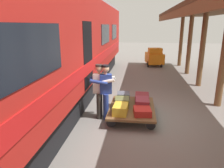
{
  "coord_description": "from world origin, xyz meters",
  "views": [
    {
      "loc": [
        0.42,
        6.37,
        2.84
      ],
      "look_at": [
        1.2,
        0.35,
        1.15
      ],
      "focal_mm": 34.0,
      "sensor_mm": 36.0,
      "label": 1
    }
  ],
  "objects_px": {
    "suitcase_maroon_trunk": "(142,98)",
    "porter_in_overalls": "(105,90)",
    "suitcase_yellow_case": "(120,109)",
    "train_car": "(42,51)",
    "porter_by_door": "(100,89)",
    "suitcase_olive_duffel": "(122,102)",
    "baggage_tug": "(154,57)",
    "suitcase_burgundy_valise": "(142,103)",
    "suitcase_red_plastic": "(142,111)",
    "suitcase_slate_roller": "(123,97)",
    "luggage_cart": "(132,108)"
  },
  "relations": [
    {
      "from": "suitcase_maroon_trunk",
      "to": "porter_in_overalls",
      "type": "relative_size",
      "value": 0.35
    },
    {
      "from": "suitcase_yellow_case",
      "to": "train_car",
      "type": "bearing_deg",
      "value": -13.32
    },
    {
      "from": "train_car",
      "to": "porter_by_door",
      "type": "xyz_separation_m",
      "value": [
        -1.89,
        0.22,
        -1.14
      ]
    },
    {
      "from": "suitcase_yellow_case",
      "to": "suitcase_olive_duffel",
      "type": "relative_size",
      "value": 1.27
    },
    {
      "from": "porter_by_door",
      "to": "baggage_tug",
      "type": "distance_m",
      "value": 9.52
    },
    {
      "from": "suitcase_maroon_trunk",
      "to": "porter_by_door",
      "type": "relative_size",
      "value": 0.35
    },
    {
      "from": "train_car",
      "to": "suitcase_burgundy_valise",
      "type": "relative_size",
      "value": 31.68
    },
    {
      "from": "suitcase_yellow_case",
      "to": "suitcase_maroon_trunk",
      "type": "bearing_deg",
      "value": -119.71
    },
    {
      "from": "train_car",
      "to": "suitcase_olive_duffel",
      "type": "xyz_separation_m",
      "value": [
        -2.57,
        0.05,
        -1.58
      ]
    },
    {
      "from": "suitcase_red_plastic",
      "to": "baggage_tug",
      "type": "height_order",
      "value": "baggage_tug"
    },
    {
      "from": "suitcase_olive_duffel",
      "to": "suitcase_maroon_trunk",
      "type": "bearing_deg",
      "value": -138.77
    },
    {
      "from": "suitcase_olive_duffel",
      "to": "porter_in_overalls",
      "type": "xyz_separation_m",
      "value": [
        0.51,
        0.21,
        0.45
      ]
    },
    {
      "from": "suitcase_slate_roller",
      "to": "suitcase_red_plastic",
      "type": "distance_m",
      "value": 1.28
    },
    {
      "from": "suitcase_yellow_case",
      "to": "baggage_tug",
      "type": "height_order",
      "value": "baggage_tug"
    },
    {
      "from": "porter_by_door",
      "to": "baggage_tug",
      "type": "bearing_deg",
      "value": -103.71
    },
    {
      "from": "luggage_cart",
      "to": "suitcase_burgundy_valise",
      "type": "relative_size",
      "value": 3.27
    },
    {
      "from": "suitcase_yellow_case",
      "to": "suitcase_olive_duffel",
      "type": "bearing_deg",
      "value": -90.0
    },
    {
      "from": "suitcase_yellow_case",
      "to": "suitcase_olive_duffel",
      "type": "xyz_separation_m",
      "value": [
        0.0,
        -0.55,
        0.01
      ]
    },
    {
      "from": "suitcase_burgundy_valise",
      "to": "porter_by_door",
      "type": "distance_m",
      "value": 1.39
    },
    {
      "from": "suitcase_olive_duffel",
      "to": "porter_in_overalls",
      "type": "distance_m",
      "value": 0.71
    },
    {
      "from": "suitcase_red_plastic",
      "to": "suitcase_burgundy_valise",
      "type": "bearing_deg",
      "value": -90.0
    },
    {
      "from": "luggage_cart",
      "to": "baggage_tug",
      "type": "bearing_deg",
      "value": -97.91
    },
    {
      "from": "porter_in_overalls",
      "to": "suitcase_maroon_trunk",
      "type": "bearing_deg",
      "value": -146.34
    },
    {
      "from": "baggage_tug",
      "to": "porter_in_overalls",
      "type": "bearing_deg",
      "value": 77.32
    },
    {
      "from": "porter_by_door",
      "to": "luggage_cart",
      "type": "bearing_deg",
      "value": -170.55
    },
    {
      "from": "suitcase_red_plastic",
      "to": "porter_in_overalls",
      "type": "bearing_deg",
      "value": -16.94
    },
    {
      "from": "porter_by_door",
      "to": "suitcase_burgundy_valise",
      "type": "bearing_deg",
      "value": -172.81
    },
    {
      "from": "suitcase_olive_duffel",
      "to": "baggage_tug",
      "type": "height_order",
      "value": "baggage_tug"
    },
    {
      "from": "suitcase_maroon_trunk",
      "to": "porter_by_door",
      "type": "distance_m",
      "value": 1.56
    },
    {
      "from": "luggage_cart",
      "to": "suitcase_olive_duffel",
      "type": "relative_size",
      "value": 4.21
    },
    {
      "from": "luggage_cart",
      "to": "porter_by_door",
      "type": "distance_m",
      "value": 1.19
    },
    {
      "from": "suitcase_maroon_trunk",
      "to": "luggage_cart",
      "type": "bearing_deg",
      "value": 60.29
    },
    {
      "from": "luggage_cart",
      "to": "suitcase_burgundy_valise",
      "type": "xyz_separation_m",
      "value": [
        -0.32,
        0.0,
        0.19
      ]
    },
    {
      "from": "suitcase_burgundy_valise",
      "to": "porter_in_overalls",
      "type": "relative_size",
      "value": 0.36
    },
    {
      "from": "suitcase_olive_duffel",
      "to": "suitcase_slate_roller",
      "type": "bearing_deg",
      "value": -90.0
    },
    {
      "from": "porter_by_door",
      "to": "train_car",
      "type": "bearing_deg",
      "value": -6.6
    },
    {
      "from": "suitcase_yellow_case",
      "to": "suitcase_burgundy_valise",
      "type": "height_order",
      "value": "suitcase_burgundy_valise"
    },
    {
      "from": "suitcase_maroon_trunk",
      "to": "suitcase_olive_duffel",
      "type": "height_order",
      "value": "suitcase_olive_duffel"
    },
    {
      "from": "suitcase_maroon_trunk",
      "to": "porter_in_overalls",
      "type": "bearing_deg",
      "value": 33.66
    },
    {
      "from": "suitcase_maroon_trunk",
      "to": "suitcase_yellow_case",
      "type": "height_order",
      "value": "suitcase_yellow_case"
    },
    {
      "from": "suitcase_slate_roller",
      "to": "baggage_tug",
      "type": "bearing_deg",
      "value": -100.49
    },
    {
      "from": "suitcase_yellow_case",
      "to": "suitcase_slate_roller",
      "type": "distance_m",
      "value": 1.11
    },
    {
      "from": "suitcase_olive_duffel",
      "to": "baggage_tug",
      "type": "relative_size",
      "value": 0.26
    },
    {
      "from": "train_car",
      "to": "suitcase_red_plastic",
      "type": "height_order",
      "value": "train_car"
    },
    {
      "from": "suitcase_burgundy_valise",
      "to": "porter_by_door",
      "type": "height_order",
      "value": "porter_by_door"
    },
    {
      "from": "suitcase_yellow_case",
      "to": "suitcase_burgundy_valise",
      "type": "relative_size",
      "value": 0.99
    },
    {
      "from": "suitcase_maroon_trunk",
      "to": "suitcase_red_plastic",
      "type": "distance_m",
      "value": 1.11
    },
    {
      "from": "suitcase_burgundy_valise",
      "to": "train_car",
      "type": "bearing_deg",
      "value": -0.95
    },
    {
      "from": "suitcase_burgundy_valise",
      "to": "baggage_tug",
      "type": "relative_size",
      "value": 0.34
    },
    {
      "from": "baggage_tug",
      "to": "suitcase_burgundy_valise",
      "type": "bearing_deg",
      "value": 84.06
    }
  ]
}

